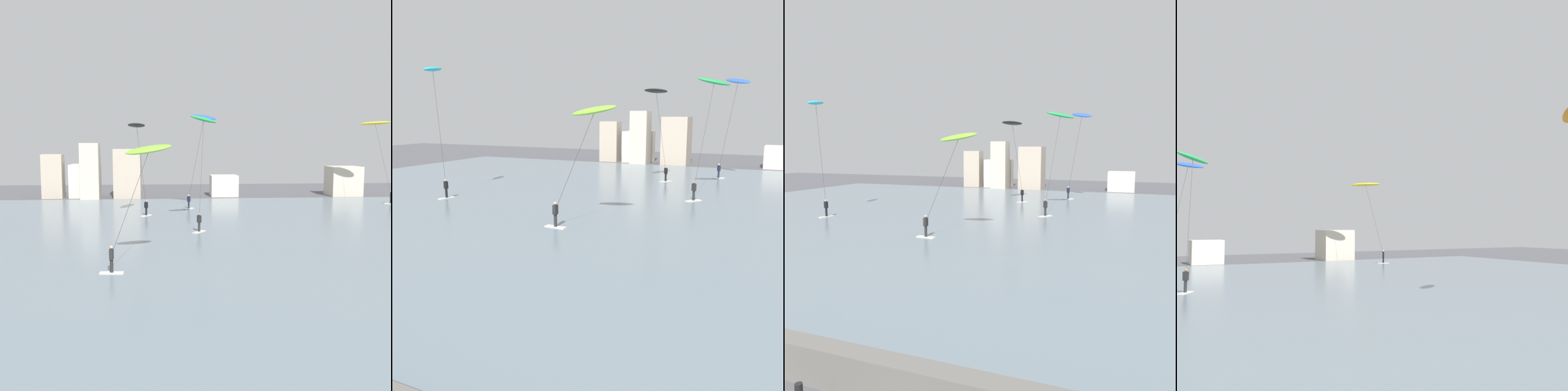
# 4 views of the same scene
# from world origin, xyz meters

# --- Properties ---
(water_bay) EXTENTS (84.00, 52.00, 0.10)m
(water_bay) POSITION_xyz_m (0.00, 31.05, 0.05)
(water_bay) COLOR slate
(water_bay) RESTS_ON ground
(far_shore_buildings) EXTENTS (45.14, 5.89, 7.64)m
(far_shore_buildings) POSITION_xyz_m (-4.71, 60.00, 2.74)
(far_shore_buildings) COLOR #B7A893
(far_shore_buildings) RESTS_ON ground
(kitesurfer_blue) EXTENTS (3.86, 3.50, 10.94)m
(kitesurfer_blue) POSITION_xyz_m (-0.46, 46.11, 9.63)
(kitesurfer_blue) COLOR silver
(kitesurfer_blue) RESTS_ON water_bay
(kitesurfer_lime) EXTENTS (4.37, 1.85, 7.71)m
(kitesurfer_lime) POSITION_xyz_m (-6.02, 22.07, 6.51)
(kitesurfer_lime) COLOR silver
(kitesurfer_lime) RESTS_ON water_bay
(kitesurfer_cyan) EXTENTS (2.40, 2.79, 11.02)m
(kitesurfer_cyan) POSITION_xyz_m (-22.19, 26.29, 9.23)
(kitesurfer_cyan) COLOR silver
(kitesurfer_cyan) RESTS_ON water_bay
(kitesurfer_green) EXTENTS (3.01, 5.06, 10.22)m
(kitesurfer_green) POSITION_xyz_m (-1.25, 36.15, 8.81)
(kitesurfer_green) COLOR silver
(kitesurfer_green) RESTS_ON water_bay
(kitesurfer_black) EXTENTS (2.50, 4.50, 9.57)m
(kitesurfer_black) POSITION_xyz_m (-7.36, 40.90, 8.81)
(kitesurfer_black) COLOR silver
(kitesurfer_black) RESTS_ON water_bay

